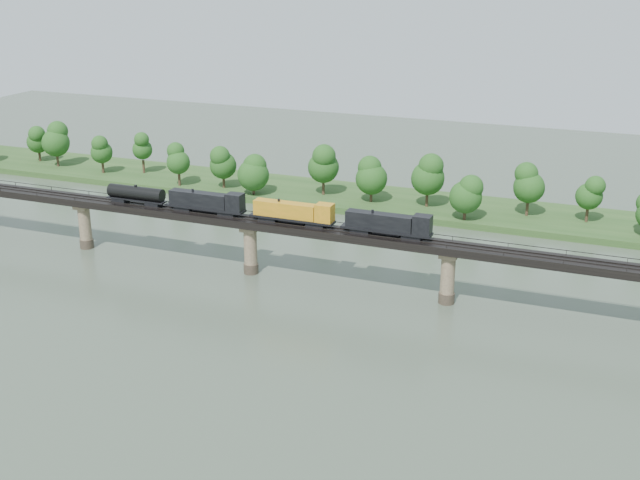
% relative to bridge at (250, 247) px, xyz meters
% --- Properties ---
extents(ground, '(400.00, 400.00, 0.00)m').
position_rel_bridge_xyz_m(ground, '(0.00, -30.00, -5.46)').
color(ground, '#374436').
rests_on(ground, ground).
extents(far_bank, '(300.00, 24.00, 1.60)m').
position_rel_bridge_xyz_m(far_bank, '(0.00, 55.00, -4.66)').
color(far_bank, '#26461C').
rests_on(far_bank, ground).
extents(bridge, '(236.00, 30.00, 11.50)m').
position_rel_bridge_xyz_m(bridge, '(0.00, 0.00, 0.00)').
color(bridge, '#473A2D').
rests_on(bridge, ground).
extents(bridge_superstructure, '(220.00, 4.90, 0.75)m').
position_rel_bridge_xyz_m(bridge_superstructure, '(0.00, 0.00, 6.33)').
color(bridge_superstructure, black).
rests_on(bridge_superstructure, bridge).
extents(far_treeline, '(289.06, 17.54, 13.60)m').
position_rel_bridge_xyz_m(far_treeline, '(-8.21, 50.52, 3.37)').
color(far_treeline, '#382619').
rests_on(far_treeline, far_bank).
extents(freight_train, '(69.56, 2.71, 4.79)m').
position_rel_bridge_xyz_m(freight_train, '(2.94, -0.00, 8.33)').
color(freight_train, black).
rests_on(freight_train, bridge).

